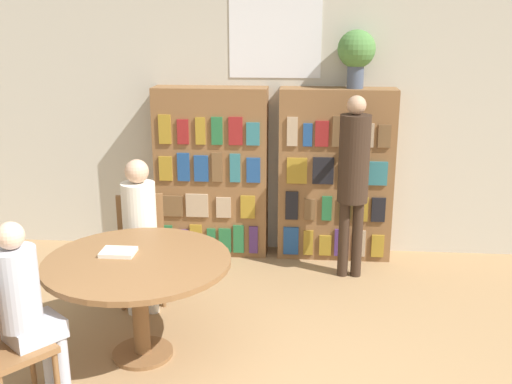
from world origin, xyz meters
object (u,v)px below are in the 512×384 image
object	(u,v)px
reading_table	(138,274)
chair_near_camera	(0,344)
seated_reader_left	(140,224)
librarian_standing	(354,170)
seated_reader_right	(26,304)
bookshelf_right	(335,175)
flower_vase	(356,52)
chair_left_side	(141,242)
bookshelf_left	(212,173)

from	to	relation	value
reading_table	chair_near_camera	bearing A→B (deg)	-129.67
seated_reader_left	librarian_standing	distance (m)	1.98
chair_near_camera	librarian_standing	size ratio (longest dim) A/B	0.53
seated_reader_left	seated_reader_right	xyz separation A→B (m)	(-0.32, -1.42, -0.03)
bookshelf_right	librarian_standing	bearing A→B (deg)	-74.64
chair_near_camera	flower_vase	bearing A→B (deg)	91.16
chair_left_side	seated_reader_right	size ratio (longest dim) A/B	0.73
chair_left_side	seated_reader_left	world-z (taller)	seated_reader_left
reading_table	chair_left_side	world-z (taller)	chair_left_side
bookshelf_left	flower_vase	size ratio (longest dim) A/B	3.14
chair_near_camera	seated_reader_left	xyz separation A→B (m)	(0.43, 1.56, 0.23)
bookshelf_right	reading_table	world-z (taller)	bookshelf_right
flower_vase	chair_left_side	world-z (taller)	flower_vase
flower_vase	librarian_standing	size ratio (longest dim) A/B	0.32
chair_near_camera	librarian_standing	xyz separation A→B (m)	(2.23, 2.32, 0.53)
bookshelf_right	librarian_standing	world-z (taller)	bookshelf_right
bookshelf_left	seated_reader_left	distance (m)	1.33
seated_reader_right	bookshelf_left	bearing A→B (deg)	114.49
chair_near_camera	reading_table	bearing A→B (deg)	90.00
chair_near_camera	seated_reader_right	bearing A→B (deg)	90.00
chair_near_camera	seated_reader_right	xyz separation A→B (m)	(0.12, 0.14, 0.20)
reading_table	chair_near_camera	xyz separation A→B (m)	(-0.63, -0.76, -0.14)
bookshelf_left	chair_left_side	bearing A→B (deg)	-112.57
bookshelf_left	bookshelf_right	xyz separation A→B (m)	(1.25, 0.00, 0.00)
bookshelf_right	seated_reader_left	bearing A→B (deg)	-142.77
bookshelf_right	reading_table	size ratio (longest dim) A/B	1.31
chair_near_camera	chair_left_side	xyz separation A→B (m)	(0.39, 1.73, 0.00)
chair_left_side	flower_vase	bearing A→B (deg)	-163.80
bookshelf_left	chair_near_camera	bearing A→B (deg)	-106.63
bookshelf_right	seated_reader_left	distance (m)	2.09
bookshelf_left	chair_near_camera	world-z (taller)	bookshelf_left
reading_table	bookshelf_left	bearing A→B (deg)	84.22
bookshelf_right	reading_table	distance (m)	2.53
bookshelf_left	chair_left_side	xyz separation A→B (m)	(-0.45, -1.09, -0.35)
flower_vase	seated_reader_right	size ratio (longest dim) A/B	0.44
chair_left_side	seated_reader_left	distance (m)	0.29
bookshelf_left	chair_left_side	world-z (taller)	bookshelf_left
seated_reader_right	seated_reader_left	bearing A→B (deg)	117.08
reading_table	seated_reader_left	bearing A→B (deg)	104.33
bookshelf_left	seated_reader_left	bearing A→B (deg)	-108.00
seated_reader_left	bookshelf_right	bearing A→B (deg)	-157.10
bookshelf_right	bookshelf_left	bearing A→B (deg)	-180.00
bookshelf_left	chair_near_camera	xyz separation A→B (m)	(-0.84, -2.82, -0.35)
flower_vase	chair_left_side	xyz separation A→B (m)	(-1.86, -1.10, -1.55)
reading_table	librarian_standing	world-z (taller)	librarian_standing
bookshelf_right	reading_table	bearing A→B (deg)	-125.38
bookshelf_left	bookshelf_right	distance (m)	1.25
chair_left_side	seated_reader_left	xyz separation A→B (m)	(0.04, -0.17, 0.23)
librarian_standing	bookshelf_right	bearing A→B (deg)	105.36
bookshelf_left	chair_left_side	size ratio (longest dim) A/B	1.90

